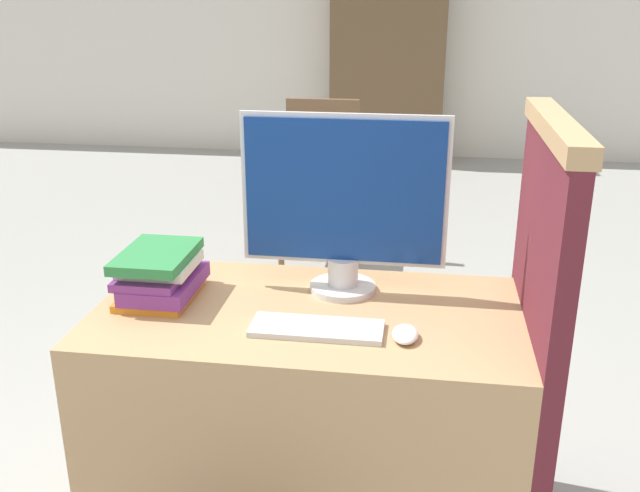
% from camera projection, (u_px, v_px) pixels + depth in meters
% --- Properties ---
extents(wall_back, '(12.00, 0.06, 2.80)m').
position_uv_depth(wall_back, '(399.00, 9.00, 6.75)').
color(wall_back, silver).
rests_on(wall_back, ground_plane).
extents(desk, '(1.19, 0.65, 0.75)m').
position_uv_depth(desk, '(308.00, 424.00, 2.12)').
color(desk, tan).
rests_on(desk, ground_plane).
extents(carrel_divider, '(0.07, 0.69, 1.30)m').
position_uv_depth(carrel_divider, '(531.00, 351.00, 1.96)').
color(carrel_divider, '#5B1E28').
rests_on(carrel_divider, ground_plane).
extents(monitor, '(0.59, 0.20, 0.53)m').
position_uv_depth(monitor, '(344.00, 203.00, 2.03)').
color(monitor, silver).
rests_on(monitor, desk).
extents(keyboard, '(0.35, 0.13, 0.02)m').
position_uv_depth(keyboard, '(317.00, 328.00, 1.87)').
color(keyboard, silver).
rests_on(keyboard, desk).
extents(mouse, '(0.07, 0.11, 0.03)m').
position_uv_depth(mouse, '(405.00, 334.00, 1.82)').
color(mouse, white).
rests_on(mouse, desk).
extents(book_stack, '(0.21, 0.28, 0.15)m').
position_uv_depth(book_stack, '(160.00, 275.00, 2.05)').
color(book_stack, orange).
rests_on(book_stack, desk).
extents(far_chair, '(0.44, 0.44, 0.97)m').
position_uv_depth(far_chair, '(320.00, 177.00, 4.29)').
color(far_chair, brown).
rests_on(far_chair, ground_plane).
extents(bookshelf_far, '(1.06, 0.32, 2.08)m').
position_uv_depth(bookshelf_far, '(388.00, 51.00, 6.67)').
color(bookshelf_far, brown).
rests_on(bookshelf_far, ground_plane).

